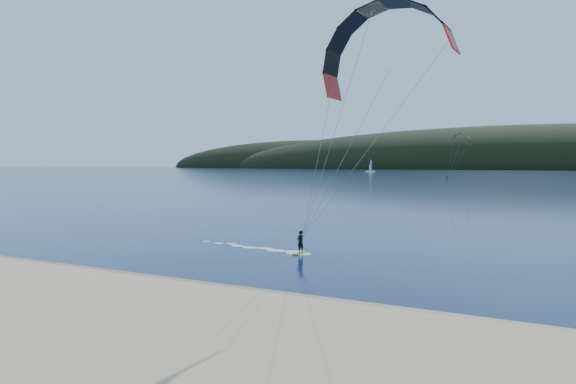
{
  "coord_description": "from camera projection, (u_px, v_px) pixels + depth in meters",
  "views": [
    {
      "loc": [
        16.97,
        -18.46,
        6.69
      ],
      "look_at": [
        1.63,
        10.0,
        5.0
      ],
      "focal_mm": 33.77,
      "sensor_mm": 36.0,
      "label": 1
    }
  ],
  "objects": [
    {
      "name": "ground",
      "position": [
        152.0,
        311.0,
        24.62
      ],
      "size": [
        1800.0,
        1800.0,
        0.0
      ],
      "primitive_type": "plane",
      "color": "#08153C",
      "rests_on": "ground"
    },
    {
      "name": "wet_sand",
      "position": [
        211.0,
        290.0,
        28.57
      ],
      "size": [
        220.0,
        2.5,
        0.1
      ],
      "color": "olive",
      "rests_on": "ground"
    },
    {
      "name": "headland",
      "position": [
        565.0,
        169.0,
        679.52
      ],
      "size": [
        1200.0,
        310.0,
        140.0
      ],
      "color": "black",
      "rests_on": "ground"
    },
    {
      "name": "kitesurfer_near",
      "position": [
        383.0,
        79.0,
        29.8
      ],
      "size": [
        23.56,
        9.81,
        15.77
      ],
      "color": "gold",
      "rests_on": "ground"
    },
    {
      "name": "kitesurfer_far",
      "position": [
        461.0,
        143.0,
        205.26
      ],
      "size": [
        10.43,
        7.59,
        17.39
      ],
      "color": "gold",
      "rests_on": "ground"
    },
    {
      "name": "sailboat",
      "position": [
        370.0,
        171.0,
        435.47
      ],
      "size": [
        7.64,
        4.88,
        10.8
      ],
      "color": "white",
      "rests_on": "ground"
    }
  ]
}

